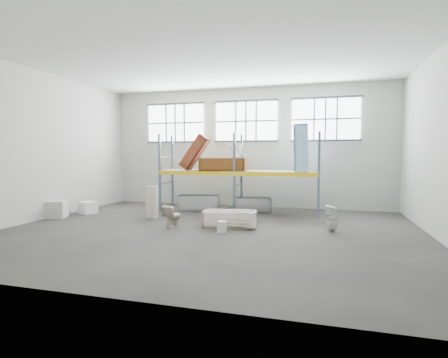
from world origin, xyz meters
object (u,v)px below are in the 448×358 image
(toilet_beige, at_px, (172,216))
(steel_tub_right, at_px, (252,205))
(bathtub_beige, at_px, (230,219))
(cistern_tall, at_px, (152,202))
(rust_tub_flat, at_px, (223,165))
(steel_tub_left, at_px, (199,203))
(toilet_white, at_px, (332,218))
(carton_near, at_px, (56,209))
(bucket, at_px, (222,227))
(blue_tub_upright, at_px, (301,149))

(toilet_beige, xyz_separation_m, steel_tub_right, (1.75, 3.54, -0.07))
(bathtub_beige, xyz_separation_m, toilet_beige, (-1.65, -0.58, 0.10))
(bathtub_beige, relative_size, cistern_tall, 1.45)
(cistern_tall, distance_m, steel_tub_right, 3.86)
(toilet_beige, relative_size, rust_tub_flat, 0.38)
(steel_tub_left, xyz_separation_m, steel_tub_right, (2.05, 0.31, -0.03))
(toilet_white, height_order, steel_tub_right, toilet_white)
(rust_tub_flat, bearing_deg, toilet_white, -32.95)
(bathtub_beige, height_order, steel_tub_left, steel_tub_left)
(toilet_white, bearing_deg, carton_near, -77.01)
(rust_tub_flat, xyz_separation_m, bucket, (0.96, -3.55, -1.66))
(cistern_tall, xyz_separation_m, carton_near, (-3.29, -0.82, -0.27))
(bathtub_beige, xyz_separation_m, steel_tub_left, (-1.95, 2.66, 0.06))
(cistern_tall, height_order, bucket, cistern_tall)
(carton_near, bearing_deg, steel_tub_left, 33.65)
(toilet_beige, relative_size, steel_tub_left, 0.41)
(steel_tub_left, height_order, blue_tub_upright, blue_tub_upright)
(toilet_beige, bearing_deg, toilet_white, -163.25)
(cistern_tall, height_order, rust_tub_flat, rust_tub_flat)
(cistern_tall, height_order, toilet_white, cistern_tall)
(toilet_white, distance_m, blue_tub_upright, 3.55)
(blue_tub_upright, bearing_deg, steel_tub_left, -177.86)
(bucket, bearing_deg, cistern_tall, 152.66)
(steel_tub_left, xyz_separation_m, blue_tub_upright, (3.92, 0.15, 2.10))
(rust_tub_flat, bearing_deg, carton_near, -151.82)
(bathtub_beige, xyz_separation_m, cistern_tall, (-2.95, 0.62, 0.32))
(steel_tub_right, relative_size, bucket, 4.51)
(cistern_tall, bearing_deg, steel_tub_right, 36.16)
(rust_tub_flat, distance_m, blue_tub_upright, 2.97)
(steel_tub_left, bearing_deg, steel_tub_right, 8.64)
(toilet_beige, bearing_deg, steel_tub_right, -107.44)
(blue_tub_upright, bearing_deg, bathtub_beige, -125.04)
(steel_tub_right, bearing_deg, bathtub_beige, -91.93)
(cistern_tall, xyz_separation_m, blue_tub_upright, (4.91, 2.18, 1.84))
(cistern_tall, bearing_deg, bucket, -28.74)
(toilet_white, height_order, carton_near, toilet_white)
(blue_tub_upright, height_order, carton_near, blue_tub_upright)
(bucket, height_order, carton_near, carton_near)
(cistern_tall, bearing_deg, steel_tub_left, 62.49)
(blue_tub_upright, distance_m, carton_near, 8.99)
(cistern_tall, distance_m, blue_tub_upright, 5.68)
(rust_tub_flat, relative_size, carton_near, 2.58)
(steel_tub_left, bearing_deg, cistern_tall, -116.11)
(steel_tub_left, relative_size, rust_tub_flat, 0.93)
(toilet_white, distance_m, steel_tub_right, 4.11)
(toilet_beige, distance_m, steel_tub_left, 3.25)
(blue_tub_upright, xyz_separation_m, carton_near, (-8.21, -3.00, -2.10))
(toilet_white, height_order, blue_tub_upright, blue_tub_upright)
(bathtub_beige, bearing_deg, bucket, -97.53)
(carton_near, bearing_deg, bucket, -6.48)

